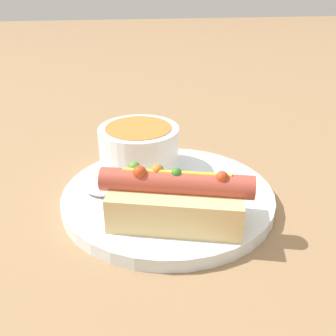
% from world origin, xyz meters
% --- Properties ---
extents(ground_plane, '(4.00, 4.00, 0.00)m').
position_xyz_m(ground_plane, '(0.00, 0.00, 0.00)').
color(ground_plane, '#93704C').
extents(dinner_plate, '(0.26, 0.26, 0.02)m').
position_xyz_m(dinner_plate, '(0.00, 0.00, 0.01)').
color(dinner_plate, white).
rests_on(dinner_plate, ground_plane).
extents(hot_dog, '(0.16, 0.10, 0.07)m').
position_xyz_m(hot_dog, '(0.00, -0.06, 0.04)').
color(hot_dog, '#E5C17F').
rests_on(hot_dog, dinner_plate).
extents(soup_bowl, '(0.11, 0.11, 0.06)m').
position_xyz_m(soup_bowl, '(-0.03, 0.07, 0.05)').
color(soup_bowl, white).
rests_on(soup_bowl, dinner_plate).
extents(spoon, '(0.13, 0.14, 0.01)m').
position_xyz_m(spoon, '(-0.07, -0.01, 0.02)').
color(spoon, '#B7B7BC').
rests_on(spoon, dinner_plate).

